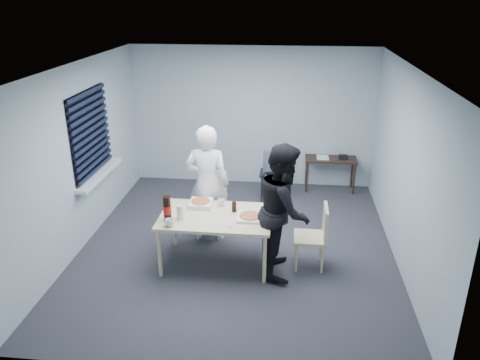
# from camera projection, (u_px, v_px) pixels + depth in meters

# --- Properties ---
(room) EXTENTS (5.00, 5.00, 5.00)m
(room) POSITION_uv_depth(u_px,v_px,m) (93.00, 140.00, 6.94)
(room) COLOR #2C2B30
(room) RESTS_ON ground
(dining_table) EXTENTS (1.48, 0.94, 0.72)m
(dining_table) POSITION_uv_depth(u_px,v_px,m) (216.00, 219.00, 6.24)
(dining_table) COLOR beige
(dining_table) RESTS_ON ground
(chair_far) EXTENTS (0.42, 0.42, 0.89)m
(chair_far) POSITION_uv_depth(u_px,v_px,m) (213.00, 196.00, 7.32)
(chair_far) COLOR beige
(chair_far) RESTS_ON ground
(chair_right) EXTENTS (0.42, 0.42, 0.89)m
(chair_right) POSITION_uv_depth(u_px,v_px,m) (317.00, 233.00, 6.21)
(chair_right) COLOR beige
(chair_right) RESTS_ON ground
(person_white) EXTENTS (0.65, 0.42, 1.77)m
(person_white) POSITION_uv_depth(u_px,v_px,m) (207.00, 184.00, 6.79)
(person_white) COLOR white
(person_white) RESTS_ON ground
(person_black) EXTENTS (0.47, 0.86, 1.77)m
(person_black) POSITION_uv_depth(u_px,v_px,m) (284.00, 210.00, 6.00)
(person_black) COLOR black
(person_black) RESTS_ON ground
(side_table) EXTENTS (0.94, 0.42, 0.63)m
(side_table) POSITION_uv_depth(u_px,v_px,m) (331.00, 162.00, 8.64)
(side_table) COLOR #36211B
(side_table) RESTS_ON ground
(stool) EXTENTS (0.38, 0.38, 0.52)m
(stool) POSITION_uv_depth(u_px,v_px,m) (271.00, 178.00, 8.28)
(stool) COLOR black
(stool) RESTS_ON ground
(backpack) EXTENTS (0.27, 0.20, 0.38)m
(backpack) POSITION_uv_depth(u_px,v_px,m) (271.00, 162.00, 8.16)
(backpack) COLOR slate
(backpack) RESTS_ON stool
(pizza_box_a) EXTENTS (0.31, 0.31, 0.08)m
(pizza_box_a) POSITION_uv_depth(u_px,v_px,m) (201.00, 203.00, 6.48)
(pizza_box_a) COLOR white
(pizza_box_a) RESTS_ON dining_table
(pizza_box_b) EXTENTS (0.34, 0.34, 0.05)m
(pizza_box_b) POSITION_uv_depth(u_px,v_px,m) (250.00, 217.00, 6.13)
(pizza_box_b) COLOR white
(pizza_box_b) RESTS_ON dining_table
(mug_a) EXTENTS (0.17, 0.17, 0.10)m
(mug_a) POSITION_uv_depth(u_px,v_px,m) (170.00, 223.00, 5.92)
(mug_a) COLOR white
(mug_a) RESTS_ON dining_table
(mug_b) EXTENTS (0.10, 0.10, 0.09)m
(mug_b) POSITION_uv_depth(u_px,v_px,m) (221.00, 203.00, 6.48)
(mug_b) COLOR white
(mug_b) RESTS_ON dining_table
(cola_glass) EXTENTS (0.07, 0.07, 0.14)m
(cola_glass) POSITION_uv_depth(u_px,v_px,m) (234.00, 207.00, 6.30)
(cola_glass) COLOR black
(cola_glass) RESTS_ON dining_table
(soda_bottle) EXTENTS (0.10, 0.10, 0.33)m
(soda_bottle) POSITION_uv_depth(u_px,v_px,m) (167.00, 209.00, 6.04)
(soda_bottle) COLOR black
(soda_bottle) RESTS_ON dining_table
(plastic_cups) EXTENTS (0.11, 0.11, 0.19)m
(plastic_cups) POSITION_uv_depth(u_px,v_px,m) (180.00, 212.00, 6.08)
(plastic_cups) COLOR silver
(plastic_cups) RESTS_ON dining_table
(rubber_band) EXTENTS (0.07, 0.07, 0.00)m
(rubber_band) POSITION_uv_depth(u_px,v_px,m) (230.00, 227.00, 5.91)
(rubber_band) COLOR red
(rubber_band) RESTS_ON dining_table
(papers) EXTENTS (0.27, 0.33, 0.00)m
(papers) POSITION_uv_depth(u_px,v_px,m) (323.00, 157.00, 8.65)
(papers) COLOR white
(papers) RESTS_ON side_table
(black_box) EXTENTS (0.18, 0.16, 0.07)m
(black_box) POSITION_uv_depth(u_px,v_px,m) (343.00, 157.00, 8.58)
(black_box) COLOR black
(black_box) RESTS_ON side_table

